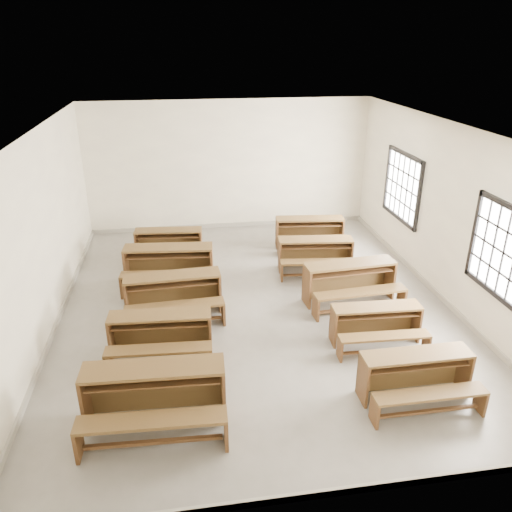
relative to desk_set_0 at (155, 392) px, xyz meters
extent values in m
plane|color=gray|center=(1.73, 2.77, -0.46)|extent=(8.50, 8.50, 0.00)
cube|color=silver|center=(1.73, 2.77, 2.71)|extent=(7.00, 8.50, 0.05)
cube|color=beige|center=(1.73, 7.00, 1.14)|extent=(7.00, 0.05, 3.20)
cube|color=beige|center=(1.73, -1.45, 1.14)|extent=(7.00, 0.05, 3.20)
cube|color=beige|center=(-1.75, 2.77, 1.14)|extent=(0.05, 8.50, 3.20)
cube|color=beige|center=(5.20, 2.77, 1.14)|extent=(0.05, 8.50, 3.20)
cube|color=gray|center=(1.73, 7.00, -0.41)|extent=(7.00, 0.04, 0.10)
cube|color=gray|center=(1.73, -1.46, -0.41)|extent=(7.00, 0.04, 0.10)
cube|color=gray|center=(-1.75, 2.77, -0.41)|extent=(0.04, 8.50, 0.10)
cube|color=gray|center=(5.21, 2.77, -0.41)|extent=(0.04, 8.50, 0.10)
cube|color=white|center=(5.20, 0.97, 1.14)|extent=(0.02, 1.50, 1.30)
cube|color=black|center=(5.18, 0.97, 0.45)|extent=(0.06, 1.62, 0.08)
cube|color=black|center=(5.18, 1.76, 1.14)|extent=(0.06, 0.08, 1.46)
cube|color=white|center=(5.20, 4.57, 1.14)|extent=(0.02, 1.50, 1.30)
cube|color=black|center=(5.18, 4.57, 1.83)|extent=(0.06, 1.62, 0.08)
cube|color=black|center=(5.18, 4.57, 0.45)|extent=(0.06, 1.62, 0.08)
cube|color=black|center=(5.18, 3.78, 1.14)|extent=(0.06, 0.08, 1.46)
cube|color=black|center=(5.18, 5.36, 1.14)|extent=(0.06, 0.08, 1.46)
cube|color=brown|center=(0.00, 0.06, 0.31)|extent=(1.79, 0.52, 0.04)
cube|color=brown|center=(0.01, 0.26, -0.09)|extent=(1.77, 0.13, 0.75)
cube|color=brown|center=(-0.86, 0.10, -0.09)|extent=(0.06, 0.44, 0.75)
cube|color=brown|center=(0.87, 0.02, -0.09)|extent=(0.06, 0.44, 0.75)
cube|color=brown|center=(0.00, 0.04, 0.16)|extent=(1.65, 0.41, 0.02)
cube|color=brown|center=(-0.02, -0.48, -0.02)|extent=(1.78, 0.39, 0.04)
cube|color=brown|center=(-0.88, -0.44, -0.25)|extent=(0.06, 0.31, 0.42)
cube|color=brown|center=(0.84, -0.52, -0.25)|extent=(0.06, 0.31, 0.42)
cube|color=brown|center=(-0.02, -0.48, -0.35)|extent=(1.64, 0.13, 0.04)
cube|color=brown|center=(0.05, 1.52, 0.21)|extent=(1.57, 0.48, 0.04)
cube|color=brown|center=(0.06, 1.70, -0.14)|extent=(1.55, 0.13, 0.66)
cube|color=brown|center=(-0.71, 1.57, -0.14)|extent=(0.06, 0.39, 0.66)
cube|color=brown|center=(0.80, 1.48, -0.14)|extent=(0.06, 0.39, 0.66)
cube|color=brown|center=(0.05, 1.51, 0.08)|extent=(1.45, 0.38, 0.02)
cube|color=brown|center=(0.02, 1.05, -0.08)|extent=(1.56, 0.36, 0.04)
cube|color=brown|center=(-0.74, 1.10, -0.28)|extent=(0.06, 0.27, 0.37)
cube|color=brown|center=(0.77, 1.00, -0.28)|extent=(0.06, 0.27, 0.37)
cube|color=brown|center=(0.02, 1.05, -0.37)|extent=(1.43, 0.13, 0.04)
cube|color=brown|center=(0.24, 2.76, 0.27)|extent=(1.69, 0.49, 0.04)
cube|color=brown|center=(0.23, 2.95, -0.11)|extent=(1.67, 0.12, 0.71)
cube|color=brown|center=(-0.57, 2.73, -0.11)|extent=(0.06, 0.42, 0.71)
cube|color=brown|center=(1.06, 2.80, -0.11)|extent=(0.06, 0.42, 0.71)
cube|color=brown|center=(0.24, 2.74, 0.12)|extent=(1.56, 0.38, 0.02)
cube|color=brown|center=(0.27, 2.25, -0.05)|extent=(1.68, 0.37, 0.04)
cube|color=brown|center=(-0.55, 2.21, -0.27)|extent=(0.05, 0.29, 0.40)
cube|color=brown|center=(1.08, 2.29, -0.27)|extent=(0.05, 0.29, 0.40)
cube|color=brown|center=(0.27, 2.25, -0.36)|extent=(1.55, 0.12, 0.04)
cube|color=brown|center=(0.17, 3.99, 0.29)|extent=(1.76, 0.60, 0.04)
cube|color=brown|center=(0.19, 4.19, -0.10)|extent=(1.73, 0.21, 0.74)
cube|color=brown|center=(-0.67, 4.07, -0.10)|extent=(0.08, 0.43, 0.74)
cube|color=brown|center=(1.01, 3.91, -0.10)|extent=(0.08, 0.43, 0.74)
cube|color=brown|center=(0.17, 3.97, 0.14)|extent=(1.63, 0.48, 0.02)
cube|color=brown|center=(0.12, 3.47, -0.03)|extent=(1.75, 0.47, 0.04)
cube|color=brown|center=(-0.72, 3.55, -0.26)|extent=(0.07, 0.31, 0.41)
cube|color=brown|center=(0.96, 3.38, -0.26)|extent=(0.07, 0.31, 0.41)
cube|color=brown|center=(0.12, 3.47, -0.36)|extent=(1.60, 0.21, 0.04)
cube|color=brown|center=(0.16, 5.27, 0.17)|extent=(1.49, 0.50, 0.04)
cube|color=brown|center=(0.17, 5.43, -0.15)|extent=(1.46, 0.17, 0.62)
cube|color=brown|center=(-0.55, 5.34, -0.15)|extent=(0.07, 0.37, 0.62)
cube|color=brown|center=(0.87, 5.20, -0.15)|extent=(0.07, 0.37, 0.62)
cube|color=brown|center=(0.16, 5.25, 0.05)|extent=(1.37, 0.40, 0.02)
cube|color=brown|center=(0.12, 4.82, -0.10)|extent=(1.48, 0.39, 0.04)
cube|color=brown|center=(-0.59, 4.89, -0.29)|extent=(0.06, 0.26, 0.35)
cube|color=brown|center=(0.83, 4.76, -0.29)|extent=(0.06, 0.26, 0.35)
cube|color=brown|center=(0.12, 4.82, -0.37)|extent=(1.35, 0.17, 0.04)
cube|color=brown|center=(3.47, -0.02, 0.19)|extent=(1.50, 0.38, 0.04)
cube|color=brown|center=(3.47, 0.15, -0.15)|extent=(1.50, 0.04, 0.64)
cube|color=brown|center=(2.74, -0.02, -0.15)|extent=(0.04, 0.37, 0.64)
cube|color=brown|center=(4.20, -0.01, -0.15)|extent=(0.04, 0.37, 0.64)
cube|color=brown|center=(3.47, -0.03, 0.06)|extent=(1.38, 0.28, 0.02)
cube|color=brown|center=(3.47, -0.47, -0.09)|extent=(1.50, 0.26, 0.04)
cube|color=brown|center=(2.74, -0.47, -0.29)|extent=(0.04, 0.26, 0.36)
cube|color=brown|center=(4.20, -0.47, -0.29)|extent=(0.04, 0.26, 0.36)
cube|color=brown|center=(3.47, -0.47, -0.37)|extent=(1.38, 0.05, 0.04)
cube|color=brown|center=(3.44, 1.35, 0.15)|extent=(1.43, 0.42, 0.04)
cube|color=brown|center=(3.45, 1.51, -0.16)|extent=(1.42, 0.10, 0.60)
cube|color=brown|center=(2.75, 1.38, -0.16)|extent=(0.05, 0.36, 0.60)
cube|color=brown|center=(4.13, 1.32, -0.16)|extent=(0.05, 0.36, 0.60)
cube|color=brown|center=(3.44, 1.33, 0.03)|extent=(1.32, 0.32, 0.02)
cube|color=brown|center=(3.42, 0.92, -0.11)|extent=(1.42, 0.31, 0.04)
cube|color=brown|center=(2.73, 0.95, -0.30)|extent=(0.05, 0.25, 0.34)
cube|color=brown|center=(4.11, 0.89, -0.30)|extent=(0.05, 0.25, 0.34)
cube|color=brown|center=(3.42, 0.92, -0.38)|extent=(1.31, 0.10, 0.04)
cube|color=brown|center=(3.47, 2.74, 0.27)|extent=(1.71, 0.55, 0.04)
cube|color=brown|center=(3.45, 2.93, -0.11)|extent=(1.69, 0.17, 0.72)
cube|color=brown|center=(2.65, 2.68, -0.11)|extent=(0.07, 0.42, 0.72)
cube|color=brown|center=(4.29, 2.81, -0.11)|extent=(0.07, 0.42, 0.72)
cube|color=brown|center=(3.47, 2.72, 0.13)|extent=(1.58, 0.43, 0.02)
cube|color=brown|center=(3.51, 2.23, -0.04)|extent=(1.70, 0.42, 0.04)
cube|color=brown|center=(2.69, 2.17, -0.26)|extent=(0.06, 0.30, 0.40)
cube|color=brown|center=(4.33, 2.29, -0.26)|extent=(0.06, 0.30, 0.40)
cube|color=brown|center=(3.51, 2.23, -0.36)|extent=(1.56, 0.17, 0.04)
cube|color=brown|center=(3.20, 4.14, 0.21)|extent=(1.57, 0.56, 0.04)
cube|color=brown|center=(3.22, 4.31, -0.14)|extent=(1.53, 0.21, 0.65)
cube|color=brown|center=(2.46, 4.23, -0.14)|extent=(0.08, 0.39, 0.65)
cube|color=brown|center=(3.95, 4.06, -0.14)|extent=(0.08, 0.39, 0.65)
cube|color=brown|center=(3.20, 4.12, 0.07)|extent=(1.45, 0.45, 0.02)
cube|color=brown|center=(3.15, 3.67, -0.08)|extent=(1.56, 0.44, 0.04)
cube|color=brown|center=(2.40, 3.76, -0.28)|extent=(0.07, 0.27, 0.37)
cube|color=brown|center=(3.89, 3.59, -0.28)|extent=(0.07, 0.27, 0.37)
cube|color=brown|center=(3.15, 3.67, -0.37)|extent=(1.42, 0.21, 0.04)
cube|color=brown|center=(3.40, 5.41, 0.22)|extent=(1.60, 0.56, 0.04)
cube|color=brown|center=(3.42, 5.58, -0.13)|extent=(1.56, 0.21, 0.66)
cube|color=brown|center=(2.65, 5.49, -0.13)|extent=(0.08, 0.39, 0.66)
cube|color=brown|center=(4.16, 5.32, -0.13)|extent=(0.08, 0.39, 0.66)
cube|color=brown|center=(3.40, 5.39, 0.08)|extent=(1.47, 0.45, 0.02)
cube|color=brown|center=(3.35, 4.93, -0.07)|extent=(1.58, 0.44, 0.04)
cube|color=brown|center=(2.59, 5.01, -0.28)|extent=(0.07, 0.28, 0.37)
cube|color=brown|center=(4.11, 4.85, -0.28)|extent=(0.07, 0.28, 0.37)
cube|color=brown|center=(3.35, 4.93, -0.37)|extent=(1.44, 0.21, 0.04)
camera|label=1|loc=(0.48, -5.16, 4.08)|focal=35.00mm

